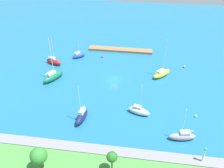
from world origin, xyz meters
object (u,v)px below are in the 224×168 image
at_px(harbor_beacon, 204,154).
at_px(mooring_buoy_orange, 184,67).
at_px(park_tree_west, 39,156).
at_px(sailboat_navy_by_breakwater, 82,116).
at_px(sailboat_yellow_inner_mooring, 162,73).
at_px(sailboat_gray_west_end, 182,136).
at_px(mooring_buoy_red, 102,57).
at_px(park_tree_mideast, 112,157).
at_px(sailboat_blue_far_south, 79,55).
at_px(sailboat_green_along_channel, 53,76).
at_px(sailboat_white_east_end, 139,111).
at_px(mooring_buoy_white, 196,116).
at_px(pier_dock, 120,50).
at_px(sailboat_red_off_beacon, 54,61).

height_order(harbor_beacon, mooring_buoy_orange, harbor_beacon).
xyz_separation_m(park_tree_west, sailboat_navy_by_breakwater, (-3.84, -15.74, -3.93)).
xyz_separation_m(park_tree_west, sailboat_yellow_inner_mooring, (-23.26, -38.41, -4.02)).
bearing_deg(mooring_buoy_orange, sailboat_gray_west_end, 84.05).
bearing_deg(mooring_buoy_red, park_tree_mideast, 102.48).
height_order(sailboat_blue_far_south, sailboat_green_along_channel, sailboat_green_along_channel).
distance_m(sailboat_blue_far_south, mooring_buoy_orange, 35.62).
height_order(sailboat_white_east_end, mooring_buoy_white, sailboat_white_east_end).
xyz_separation_m(park_tree_west, sailboat_white_east_end, (-17.36, -20.01, -4.06)).
distance_m(park_tree_mideast, sailboat_yellow_inner_mooring, 38.17).
distance_m(sailboat_gray_west_end, sailboat_blue_far_south, 46.57).
bearing_deg(park_tree_west, sailboat_white_east_end, -130.94).
distance_m(pier_dock, park_tree_west, 54.62).
relative_size(park_tree_west, sailboat_white_east_end, 0.63).
bearing_deg(mooring_buoy_white, sailboat_gray_west_end, 63.57).
relative_size(park_tree_west, sailboat_green_along_channel, 0.41).
relative_size(park_tree_west, mooring_buoy_white, 9.15).
bearing_deg(harbor_beacon, sailboat_yellow_inner_mooring, -77.08).
height_order(sailboat_gray_west_end, mooring_buoy_orange, sailboat_gray_west_end).
bearing_deg(park_tree_west, park_tree_mideast, -172.41).
height_order(sailboat_blue_far_south, mooring_buoy_red, sailboat_blue_far_south).
xyz_separation_m(mooring_buoy_orange, mooring_buoy_white, (-0.68, 23.95, -0.02)).
bearing_deg(sailboat_green_along_channel, sailboat_white_east_end, -83.97).
distance_m(pier_dock, mooring_buoy_red, 8.22).
distance_m(park_tree_mideast, park_tree_west, 13.39).
bearing_deg(park_tree_west, sailboat_gray_west_end, -154.87).
xyz_separation_m(park_tree_mideast, sailboat_green_along_channel, (22.19, -30.03, -3.68)).
height_order(pier_dock, sailboat_yellow_inner_mooring, sailboat_yellow_inner_mooring).
height_order(park_tree_west, mooring_buoy_white, park_tree_west).
height_order(sailboat_red_off_beacon, sailboat_yellow_inner_mooring, sailboat_yellow_inner_mooring).
bearing_deg(mooring_buoy_red, sailboat_red_off_beacon, 25.02).
bearing_deg(sailboat_gray_west_end, pier_dock, -74.17).
bearing_deg(park_tree_west, mooring_buoy_white, -146.31).
relative_size(harbor_beacon, sailboat_white_east_end, 0.42).
height_order(harbor_beacon, sailboat_white_east_end, sailboat_white_east_end).
relative_size(park_tree_west, mooring_buoy_red, 9.26).
bearing_deg(mooring_buoy_white, park_tree_mideast, 46.62).
distance_m(park_tree_west, mooring_buoy_white, 38.00).
xyz_separation_m(harbor_beacon, sailboat_yellow_inner_mooring, (7.33, -31.96, -2.25)).
height_order(park_tree_west, mooring_buoy_red, park_tree_west).
relative_size(sailboat_yellow_inner_mooring, mooring_buoy_orange, 18.55).
distance_m(park_tree_west, sailboat_red_off_beacon, 42.65).
bearing_deg(mooring_buoy_white, park_tree_west, 33.69).
bearing_deg(sailboat_white_east_end, sailboat_gray_west_end, -19.15).
distance_m(sailboat_yellow_inner_mooring, mooring_buoy_white, 19.30).
relative_size(park_tree_mideast, mooring_buoy_orange, 7.50).
height_order(sailboat_green_along_channel, sailboat_white_east_end, sailboat_green_along_channel).
xyz_separation_m(park_tree_mideast, sailboat_white_east_end, (-4.08, -18.24, -3.90)).
distance_m(harbor_beacon, sailboat_blue_far_south, 53.51).
xyz_separation_m(sailboat_gray_west_end, mooring_buoy_white, (-4.02, -8.08, -0.71)).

